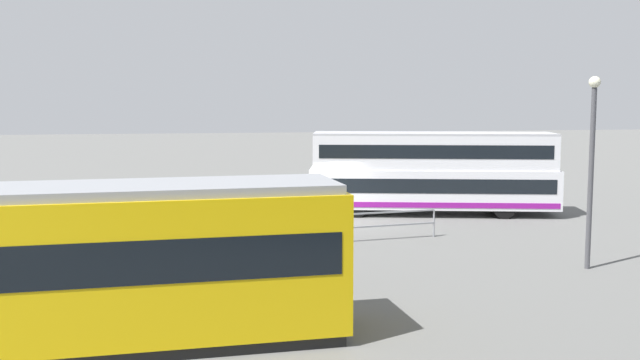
{
  "coord_description": "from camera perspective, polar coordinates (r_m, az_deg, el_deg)",
  "views": [
    {
      "loc": [
        6.15,
        30.58,
        5.35
      ],
      "look_at": [
        1.55,
        4.67,
        2.37
      ],
      "focal_mm": 41.36,
      "sensor_mm": 36.0,
      "label": 1
    }
  ],
  "objects": [
    {
      "name": "tram_yellow",
      "position": [
        16.57,
        -20.55,
        -6.28
      ],
      "size": [
        12.84,
        3.4,
        3.5
      ],
      "color": "#E5B70C",
      "rests_on": "ground"
    },
    {
      "name": "double_decker_bus",
      "position": [
        33.95,
        8.68,
        0.58
      ],
      "size": [
        11.42,
        5.03,
        3.74
      ],
      "color": "white",
      "rests_on": "ground"
    },
    {
      "name": "pedestrian_near_railing",
      "position": [
        24.16,
        -4.16,
        -3.81
      ],
      "size": [
        0.41,
        0.41,
        1.81
      ],
      "color": "#33384C",
      "rests_on": "ground"
    },
    {
      "name": "street_lamp",
      "position": [
        24.17,
        20.28,
        1.78
      ],
      "size": [
        0.36,
        0.36,
        5.97
      ],
      "color": "#4C4C51",
      "rests_on": "ground"
    },
    {
      "name": "pedestrian_railing",
      "position": [
        26.69,
        -0.72,
        -3.47
      ],
      "size": [
        9.88,
        1.5,
        1.08
      ],
      "color": "gray",
      "rests_on": "ground"
    },
    {
      "name": "info_sign",
      "position": [
        25.28,
        -9.81,
        -2.22
      ],
      "size": [
        0.93,
        0.16,
        2.33
      ],
      "color": "slate",
      "rests_on": "ground"
    },
    {
      "name": "ground_plane",
      "position": [
        31.65,
        1.28,
        -3.28
      ],
      "size": [
        160.0,
        160.0,
        0.0
      ],
      "primitive_type": "plane",
      "color": "#62625F"
    }
  ]
}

